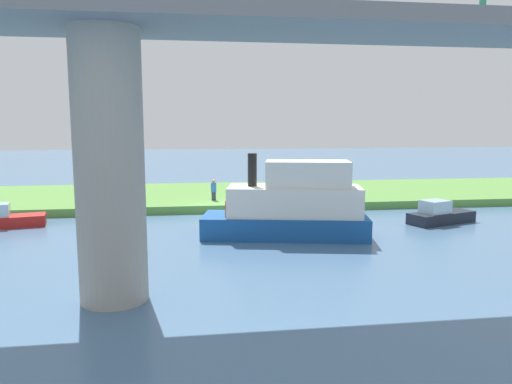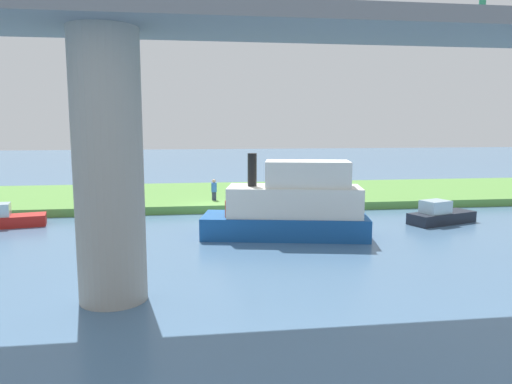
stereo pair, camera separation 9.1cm
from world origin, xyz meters
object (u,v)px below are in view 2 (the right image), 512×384
Objects in this scene: person_on_bank at (214,190)px; riverboat_paddlewheel at (4,219)px; motorboat_red at (440,215)px; motorboat_white at (291,206)px; mooring_post at (307,194)px; bridge_pylon at (109,169)px.

riverboat_paddlewheel is (11.45, 4.56, -0.74)m from person_on_bank.
motorboat_red is 23.72m from riverboat_paddlewheel.
person_on_bank is at bearing -69.88° from motorboat_white.
person_on_bank is 6.11m from mooring_post.
motorboat_red is (-12.16, 6.87, -0.73)m from person_on_bank.
motorboat_red is at bearing 136.72° from mooring_post.
person_on_bank reaches higher than mooring_post.
motorboat_white reaches higher than person_on_bank.
bridge_pylon is 1.97× the size of motorboat_red.
motorboat_white reaches higher than riverboat_paddlewheel.
mooring_post is 0.23× the size of riverboat_paddlewheel.
bridge_pylon reaches higher than motorboat_white.
mooring_post is at bearing -43.28° from motorboat_red.
motorboat_white is (-3.26, 8.90, 0.31)m from person_on_bank.
mooring_post is 8.30m from motorboat_white.
riverboat_paddlewheel is at bearing -16.44° from motorboat_white.
mooring_post is 0.22× the size of motorboat_red.
bridge_pylon reaches higher than motorboat_red.
motorboat_white is 15.38m from riverboat_paddlewheel.
mooring_post is at bearing -168.73° from riverboat_paddlewheel.
person_on_bank reaches higher than motorboat_red.
bridge_pylon is 0.99× the size of motorboat_white.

